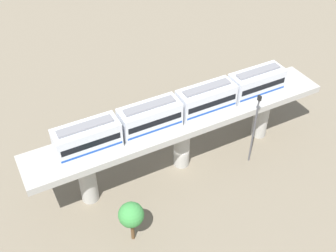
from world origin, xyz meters
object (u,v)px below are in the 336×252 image
Objects in this scene: parked_car_silver at (160,118)px; parked_car_white at (226,97)px; signal_post at (254,127)px; train at (179,108)px; tree_near_viaduct at (131,215)px.

parked_car_white is (-0.25, -10.59, 0.00)m from parked_car_silver.
parked_car_white is at bearing -104.43° from parked_car_silver.
train is at bearing 67.30° from signal_post.
signal_post reaches higher than tree_near_viaduct.
signal_post is at bearing -164.14° from parked_car_silver.
tree_near_viaduct is 17.68m from signal_post.
train is 12.53m from tree_near_viaduct.
parked_car_silver is 14.04m from signal_post.
parked_car_white is at bearing -54.98° from tree_near_viaduct.
train is at bearing -52.21° from tree_near_viaduct.
signal_post is (-11.34, 4.18, 4.66)m from parked_car_white.
tree_near_viaduct is 0.52× the size of signal_post.
parked_car_white is 0.46× the size of signal_post.
signal_post reaches higher than parked_car_white.
tree_near_viaduct is at bearing 131.56° from parked_car_silver.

